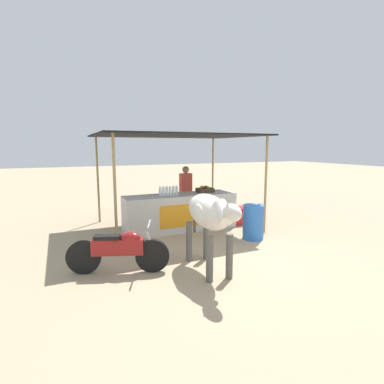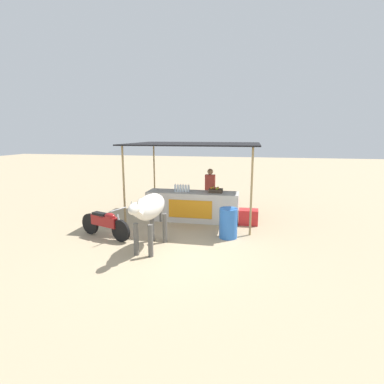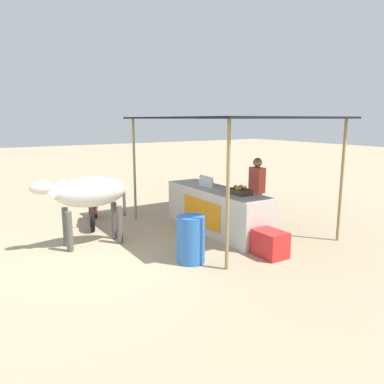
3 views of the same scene
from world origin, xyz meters
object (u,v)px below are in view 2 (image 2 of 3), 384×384
water_barrel (228,223)px  cow (149,209)px  stall_counter (193,206)px  fruit_crate (216,190)px  cooler_box (248,217)px  motorcycle_parked (105,223)px  vendor_behind_counter (210,191)px

water_barrel → cow: (-1.83, -1.23, 0.62)m
stall_counter → water_barrel: (1.30, -1.48, -0.06)m
fruit_crate → cow: cow is taller
water_barrel → cooler_box: bearing=69.1°
fruit_crate → cooler_box: size_ratio=0.73×
water_barrel → motorcycle_parked: (-3.32, -0.68, 0.01)m
fruit_crate → motorcycle_parked: fruit_crate is taller
vendor_behind_counter → cow: 3.61m
water_barrel → motorcycle_parked: motorcycle_parked is taller
cooler_box → vendor_behind_counter: bearing=147.9°
fruit_crate → cow: 3.05m
water_barrel → cow: 2.29m
vendor_behind_counter → motorcycle_parked: vendor_behind_counter is taller
fruit_crate → water_barrel: fruit_crate is taller
vendor_behind_counter → motorcycle_parked: (-2.50, -2.91, -0.42)m
vendor_behind_counter → cooler_box: (1.36, -0.85, -0.61)m
water_barrel → cow: size_ratio=0.46×
stall_counter → vendor_behind_counter: (0.47, 0.75, 0.37)m
fruit_crate → water_barrel: size_ratio=0.53×
fruit_crate → motorcycle_parked: 3.60m
cooler_box → motorcycle_parked: size_ratio=0.35×
stall_counter → cow: size_ratio=1.64×
fruit_crate → vendor_behind_counter: vendor_behind_counter is taller
stall_counter → cooler_box: 1.84m
fruit_crate → vendor_behind_counter: size_ratio=0.27×
water_barrel → motorcycle_parked: bearing=-168.5°
stall_counter → cow: bearing=-101.2°
vendor_behind_counter → water_barrel: size_ratio=1.98×
cooler_box → cow: 3.61m
water_barrel → motorcycle_parked: size_ratio=0.49×
stall_counter → motorcycle_parked: bearing=-133.2°
stall_counter → cooler_box: size_ratio=5.00×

